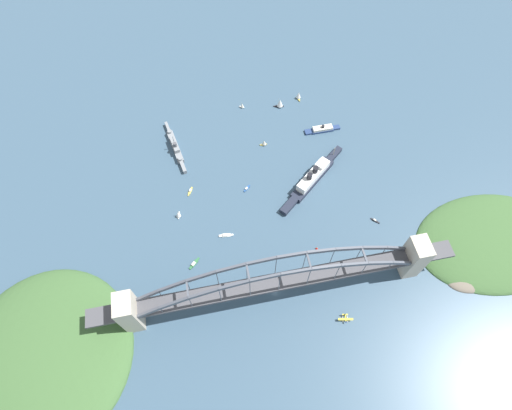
{
  "coord_description": "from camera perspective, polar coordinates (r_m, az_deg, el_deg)",
  "views": [
    {
      "loc": [
        -36.36,
        -100.81,
        326.73
      ],
      "look_at": [
        0.0,
        79.98,
        8.0
      ],
      "focal_mm": 28.86,
      "sensor_mm": 36.0,
      "label": 1
    }
  ],
  "objects": [
    {
      "name": "small_boat_2",
      "position": [
        447.8,
        -1.93,
        13.63
      ],
      "size": [
        5.64,
        4.66,
        6.66
      ],
      "color": "silver",
      "rests_on": "ground"
    },
    {
      "name": "small_boat_1",
      "position": [
        458.33,
        5.92,
        14.89
      ],
      "size": [
        5.0,
        8.81,
        9.23
      ],
      "color": "gold",
      "rests_on": "ground"
    },
    {
      "name": "small_boat_5",
      "position": [
        355.3,
        -8.58,
        -8.03
      ],
      "size": [
        10.35,
        9.84,
        2.14
      ],
      "color": "#2D6B3D",
      "rests_on": "ground"
    },
    {
      "name": "small_boat_9",
      "position": [
        374.82,
        -10.74,
        -1.28
      ],
      "size": [
        4.94,
        7.7,
        8.2
      ],
      "color": "silver",
      "rests_on": "ground"
    },
    {
      "name": "headland_west_shore",
      "position": [
        367.99,
        -27.34,
        -18.46
      ],
      "size": [
        131.99,
        139.44,
        26.55
      ],
      "color": "#3D6033",
      "rests_on": "ground"
    },
    {
      "name": "small_boat_8",
      "position": [
        389.25,
        -9.11,
        1.91
      ],
      "size": [
        5.85,
        9.51,
        2.1
      ],
      "color": "gold",
      "rests_on": "ground"
    },
    {
      "name": "small_boat_3",
      "position": [
        384.05,
        16.17,
        -2.08
      ],
      "size": [
        6.83,
        7.19,
        1.89
      ],
      "color": "black",
      "rests_on": "ground"
    },
    {
      "name": "headland_east_shore",
      "position": [
        413.91,
        29.81,
        -4.68
      ],
      "size": [
        137.81,
        95.12,
        16.98
      ],
      "color": "#3D6033",
      "rests_on": "ground"
    },
    {
      "name": "harbor_ferry_steamer",
      "position": [
        432.45,
        9.17,
        10.35
      ],
      "size": [
        36.77,
        7.55,
        7.28
      ],
      "color": "navy",
      "rests_on": "ground"
    },
    {
      "name": "ocean_liner",
      "position": [
        390.24,
        7.86,
        3.8
      ],
      "size": [
        76.1,
        65.22,
        19.08
      ],
      "color": "#1E2333",
      "rests_on": "ground"
    },
    {
      "name": "naval_cruiser",
      "position": [
        418.82,
        -11.12,
        7.95
      ],
      "size": [
        15.57,
        65.89,
        18.45
      ],
      "color": "gray",
      "rests_on": "ground"
    },
    {
      "name": "channel_marker_buoy",
      "position": [
        360.4,
        8.4,
        -5.94
      ],
      "size": [
        2.2,
        2.2,
        2.75
      ],
      "color": "red",
      "rests_on": "ground"
    },
    {
      "name": "seaplane_taxiing_near_bridge",
      "position": [
        342.82,
        12.28,
        -15.15
      ],
      "size": [
        11.8,
        7.31,
        4.77
      ],
      "color": "#B7B7B2",
      "rests_on": "ground"
    },
    {
      "name": "small_boat_7",
      "position": [
        414.33,
        1.13,
        8.62
      ],
      "size": [
        7.18,
        4.09,
        7.08
      ],
      "color": "gold",
      "rests_on": "ground"
    },
    {
      "name": "ground_plane",
      "position": [
        343.85,
        2.69,
        -12.06
      ],
      "size": [
        1400.0,
        1400.0,
        0.0
      ],
      "primitive_type": "plane",
      "color": "#385166"
    },
    {
      "name": "small_boat_4",
      "position": [
        447.64,
        3.34,
        13.93
      ],
      "size": [
        11.02,
        7.1,
        11.39
      ],
      "color": "black",
      "rests_on": "ground"
    },
    {
      "name": "harbor_arch_bridge",
      "position": [
        319.79,
        2.88,
        -10.66
      ],
      "size": [
        285.7,
        18.61,
        60.82
      ],
      "color": "#BCB29E",
      "rests_on": "ground"
    },
    {
      "name": "small_boat_0",
      "position": [
        386.05,
        -1.28,
        2.31
      ],
      "size": [
        7.49,
        7.16,
        2.02
      ],
      "color": "#234C8C",
      "rests_on": "ground"
    },
    {
      "name": "small_boat_6",
      "position": [
        363.03,
        -4.21,
        -4.21
      ],
      "size": [
        13.03,
        3.75,
        2.41
      ],
      "color": "silver",
      "rests_on": "ground"
    }
  ]
}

